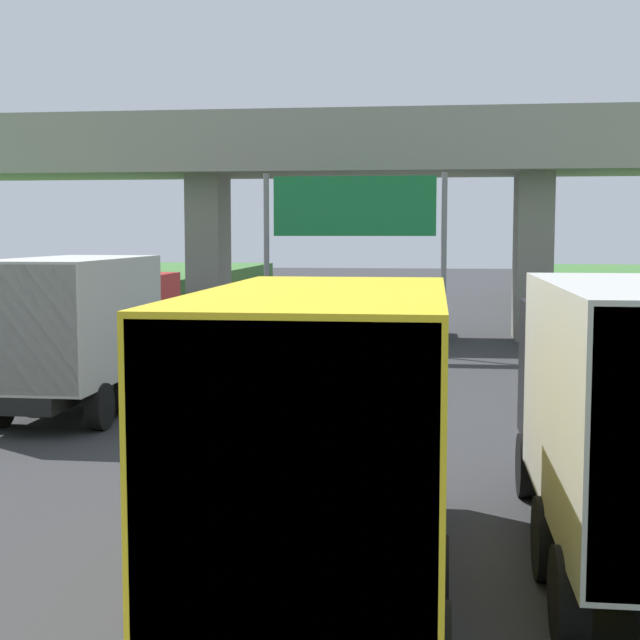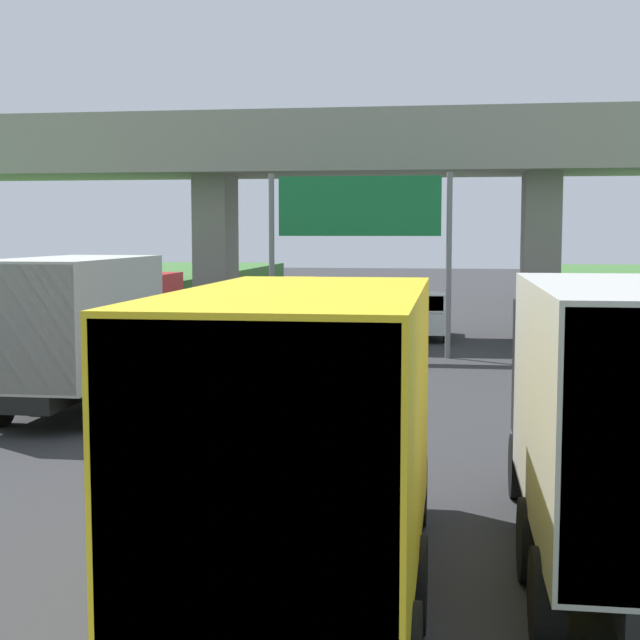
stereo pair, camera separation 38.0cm
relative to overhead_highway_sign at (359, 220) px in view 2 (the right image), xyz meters
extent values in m
cube|color=white|center=(0.00, -0.76, -4.38)|extent=(0.20, 91.26, 0.01)
cube|color=gray|center=(0.00, 5.65, 2.34)|extent=(40.00, 4.80, 1.10)
cube|color=gray|center=(0.00, 3.43, 3.44)|extent=(40.00, 0.36, 1.10)
cube|color=gray|center=(0.00, 7.87, 3.44)|extent=(40.00, 0.36, 1.10)
cube|color=gray|center=(-6.18, 5.65, -1.30)|extent=(1.30, 2.20, 6.17)
cube|color=gray|center=(6.18, 5.65, -1.30)|extent=(1.30, 2.20, 6.17)
cylinder|color=slate|center=(-2.85, 0.00, -1.45)|extent=(0.18, 0.18, 5.87)
cylinder|color=slate|center=(2.85, 0.00, -1.45)|extent=(0.18, 0.18, 5.87)
cube|color=#167238|center=(0.00, 0.00, 0.44)|extent=(5.20, 0.12, 1.90)
cube|color=white|center=(0.00, -0.01, 0.44)|extent=(4.89, 0.01, 1.67)
cube|color=black|center=(1.55, -19.69, -3.73)|extent=(1.10, 7.30, 0.36)
cube|color=gold|center=(1.55, -17.09, -2.50)|extent=(2.10, 2.10, 2.10)
cube|color=#2D3842|center=(1.55, -16.07, -2.20)|extent=(1.89, 0.06, 0.90)
cube|color=gold|center=(1.55, -20.74, -2.25)|extent=(2.30, 5.20, 2.60)
cube|color=#A88D16|center=(1.55, -23.32, -2.25)|extent=(2.21, 0.04, 2.50)
cylinder|color=black|center=(0.58, -17.09, -3.91)|extent=(0.30, 0.96, 0.96)
cylinder|color=black|center=(2.52, -17.09, -3.91)|extent=(0.30, 0.96, 0.96)
cylinder|color=black|center=(0.48, -20.48, -3.91)|extent=(0.30, 0.96, 0.96)
cylinder|color=black|center=(2.62, -20.48, -3.91)|extent=(0.30, 0.96, 0.96)
cube|color=black|center=(5.00, -18.16, -3.73)|extent=(1.10, 7.30, 0.36)
cube|color=black|center=(5.00, -15.56, -2.50)|extent=(2.10, 2.10, 2.10)
cube|color=#2D3842|center=(5.00, -14.54, -2.20)|extent=(1.89, 0.06, 0.90)
cube|color=#B7B7B2|center=(5.00, -19.21, -2.25)|extent=(2.30, 5.20, 2.60)
cylinder|color=black|center=(4.03, -15.56, -3.91)|extent=(0.30, 0.96, 0.96)
cylinder|color=black|center=(3.93, -20.64, -3.91)|extent=(0.30, 0.96, 0.96)
cylinder|color=black|center=(3.93, -18.95, -3.91)|extent=(0.30, 0.96, 0.96)
cube|color=black|center=(-5.18, -9.35, -3.73)|extent=(1.10, 7.30, 0.36)
cube|color=red|center=(-5.18, -6.75, -2.50)|extent=(2.10, 2.10, 2.10)
cube|color=#2D3842|center=(-5.18, -5.73, -2.20)|extent=(1.89, 0.06, 0.90)
cube|color=#B7B7B2|center=(-5.18, -10.40, -2.25)|extent=(2.30, 5.20, 2.60)
cube|color=gray|center=(-5.18, -12.98, -2.25)|extent=(2.21, 0.04, 2.50)
cylinder|color=black|center=(-6.15, -6.75, -3.91)|extent=(0.30, 0.96, 0.96)
cylinder|color=black|center=(-4.21, -6.75, -3.91)|extent=(0.30, 0.96, 0.96)
cylinder|color=black|center=(-6.25, -11.83, -3.91)|extent=(0.30, 0.96, 0.96)
cylinder|color=black|center=(-4.11, -11.83, -3.91)|extent=(0.30, 0.96, 0.96)
cylinder|color=black|center=(-6.25, -10.14, -3.91)|extent=(0.30, 0.96, 0.96)
cylinder|color=black|center=(-4.11, -10.14, -3.91)|extent=(0.30, 0.96, 0.96)
cube|color=silver|center=(1.94, 5.44, -3.69)|extent=(1.76, 4.10, 0.76)
cube|color=silver|center=(1.94, 5.29, -2.99)|extent=(1.56, 1.90, 0.64)
cube|color=#2D3842|center=(1.94, 4.37, -2.99)|extent=(1.44, 0.06, 0.54)
cylinder|color=black|center=(1.12, 6.71, -4.07)|extent=(0.22, 0.64, 0.64)
cylinder|color=black|center=(2.76, 6.71, -4.07)|extent=(0.22, 0.64, 0.64)
cylinder|color=black|center=(1.12, 4.17, -4.07)|extent=(0.22, 0.64, 0.64)
cylinder|color=black|center=(2.76, 4.17, -4.07)|extent=(0.22, 0.64, 0.64)
cube|color=orange|center=(-4.83, 16.81, -3.69)|extent=(1.76, 4.10, 0.76)
cube|color=orange|center=(-4.83, 16.66, -2.99)|extent=(1.56, 1.90, 0.64)
cube|color=#2D3842|center=(-4.83, 15.74, -2.99)|extent=(1.44, 0.06, 0.54)
cylinder|color=black|center=(-5.65, 18.08, -4.07)|extent=(0.22, 0.64, 0.64)
cylinder|color=black|center=(-4.01, 18.08, -4.07)|extent=(0.22, 0.64, 0.64)
cylinder|color=black|center=(-5.65, 15.54, -4.07)|extent=(0.22, 0.64, 0.64)
cylinder|color=black|center=(-4.01, 15.54, -4.07)|extent=(0.22, 0.64, 0.64)
cylinder|color=orange|center=(6.48, -7.78, -3.94)|extent=(0.56, 0.56, 0.90)
cylinder|color=white|center=(6.48, -7.78, -3.87)|extent=(0.57, 0.57, 0.12)
cylinder|color=orange|center=(6.45, -3.97, -3.94)|extent=(0.56, 0.56, 0.90)
cylinder|color=white|center=(6.45, -3.97, -3.87)|extent=(0.57, 0.57, 0.12)
camera|label=1|loc=(2.61, -29.54, -0.40)|focal=51.86mm
camera|label=2|loc=(2.99, -29.49, -0.40)|focal=51.86mm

